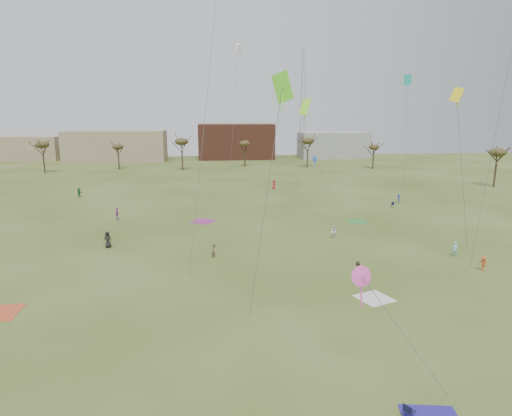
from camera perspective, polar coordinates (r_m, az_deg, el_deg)
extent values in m
plane|color=#3B4F18|center=(35.62, 2.24, -12.87)|extent=(260.00, 260.00, 0.00)
imported|color=#997F61|center=(46.83, -5.61, -5.64)|extent=(0.87, 0.92, 1.49)
imported|color=brown|center=(42.26, 13.43, -7.91)|extent=(1.12, 1.47, 1.55)
imported|color=black|center=(52.57, -19.26, -4.02)|extent=(0.99, 0.69, 1.93)
imported|color=#CD4E26|center=(48.18, 28.17, -6.57)|extent=(1.06, 1.10, 1.51)
imported|color=#82CFDA|center=(51.47, 25.10, -5.03)|extent=(0.70, 0.59, 1.64)
imported|color=purple|center=(65.93, -18.13, -0.75)|extent=(0.55, 1.09, 1.79)
imported|color=silver|center=(54.20, 10.38, -3.18)|extent=(1.00, 0.93, 1.65)
imported|color=#297D34|center=(86.63, -22.61, 1.93)|extent=(1.56, 1.43, 1.73)
imported|color=#B41E38|center=(88.95, 2.41, 3.17)|extent=(1.07, 1.03, 1.86)
imported|color=#214397|center=(78.58, 18.56, 1.19)|extent=(0.80, 1.12, 1.58)
cube|color=white|center=(38.10, 15.56, -11.59)|extent=(3.39, 3.39, 0.03)
cube|color=#9D3082|center=(62.34, -7.08, -1.80)|extent=(4.00, 4.00, 0.03)
cube|color=green|center=(63.54, 13.47, -1.78)|extent=(3.32, 3.32, 0.03)
cube|color=#16173D|center=(25.30, 19.86, -24.19)|extent=(0.70, 0.70, 0.04)
cube|color=#16173D|center=(25.00, 19.62, -24.02)|extent=(0.39, 0.49, 0.44)
cube|color=#131233|center=(74.76, 17.80, 0.41)|extent=(0.71, 0.71, 0.04)
cube|color=#131233|center=(74.92, 17.88, 0.61)|extent=(0.44, 0.45, 0.44)
cube|color=teal|center=(91.51, 19.67, 15.88)|extent=(1.02, 1.02, 2.01)
cube|color=teal|center=(91.46, 19.64, 15.44)|extent=(0.08, 0.08, 1.81)
cylinder|color=#4C4C51|center=(91.68, 19.42, 9.33)|extent=(0.98, 0.32, 20.94)
cube|color=#8AEB27|center=(64.19, 6.58, 13.30)|extent=(1.26, 1.26, 2.47)
cube|color=#8AEB27|center=(64.18, 6.56, 12.53)|extent=(0.08, 0.08, 2.23)
cylinder|color=#4C4C51|center=(63.75, 5.89, 6.40)|extent=(1.50, 1.31, 15.39)
cube|color=white|center=(89.87, -2.44, 20.59)|extent=(0.95, 0.95, 1.63)
cube|color=white|center=(89.74, -2.43, 19.99)|extent=(0.08, 0.08, 2.45)
cylinder|color=#4C4C51|center=(87.01, -3.04, 11.90)|extent=(2.36, 3.80, 27.11)
cone|color=blue|center=(74.88, 7.85, 6.53)|extent=(1.09, 0.08, 1.09)
cube|color=blue|center=(74.96, 7.84, 6.00)|extent=(0.08, 0.08, 1.78)
cylinder|color=#4C4C51|center=(75.87, 9.06, 3.99)|extent=(3.58, 0.28, 6.79)
cylinder|color=#4C4C51|center=(39.81, -6.94, 11.23)|extent=(3.43, 5.94, 27.11)
cube|color=yellow|center=(47.47, 25.31, 13.57)|extent=(0.72, 0.72, 1.41)
cube|color=yellow|center=(47.45, 25.25, 12.98)|extent=(0.08, 0.08, 1.27)
cylinder|color=#4C4C51|center=(48.62, 25.92, 3.84)|extent=(3.02, 0.06, 16.23)
cube|color=#66E027|center=(28.96, 3.56, 15.88)|extent=(0.95, 0.95, 1.87)
cube|color=#66E027|center=(28.93, 3.54, 14.58)|extent=(0.08, 0.08, 1.69)
cylinder|color=#4C4C51|center=(29.34, 1.22, 0.06)|extent=(2.28, 0.18, 16.08)
cylinder|color=#4C4C51|center=(44.62, 29.50, 8.96)|extent=(2.85, 1.07, 25.70)
cone|color=#DE46A8|center=(25.82, 13.97, -8.87)|extent=(1.26, 0.09, 1.26)
cube|color=#DE46A8|center=(26.12, 13.88, -10.51)|extent=(0.08, 0.08, 2.06)
cylinder|color=#4C4C51|center=(25.68, 19.07, -15.57)|extent=(3.42, 4.39, 5.13)
cylinder|color=#3A2B1E|center=(126.06, -26.53, 5.36)|extent=(0.40, 0.40, 5.10)
ellipsoid|color=#473D1E|center=(125.66, -26.75, 7.58)|extent=(3.57, 3.57, 1.87)
cylinder|color=#3A2B1E|center=(126.99, -17.92, 5.92)|extent=(0.40, 0.40, 4.32)
ellipsoid|color=#473D1E|center=(126.63, -18.05, 7.80)|extent=(3.02, 3.02, 1.58)
cylinder|color=#3A2B1E|center=(120.67, -9.85, 6.29)|extent=(0.40, 0.40, 5.40)
ellipsoid|color=#473D1E|center=(120.24, -9.95, 8.76)|extent=(3.78, 3.78, 1.98)
cylinder|color=#3A2B1E|center=(126.95, -1.51, 6.60)|extent=(0.40, 0.40, 4.68)
ellipsoid|color=#473D1E|center=(126.57, -1.52, 8.64)|extent=(3.28, 3.28, 1.72)
cylinder|color=#3A2B1E|center=(125.85, 6.90, 6.60)|extent=(0.40, 0.40, 5.28)
ellipsoid|color=#473D1E|center=(125.44, 6.96, 8.92)|extent=(3.70, 3.70, 1.94)
cylinder|color=#3A2B1E|center=(126.60, 15.42, 6.03)|extent=(0.40, 0.40, 4.20)
ellipsoid|color=#473D1E|center=(126.24, 15.52, 7.86)|extent=(2.94, 2.94, 1.54)
cylinder|color=#3A2B1E|center=(104.43, 29.37, 3.85)|extent=(0.40, 0.40, 5.04)
ellipsoid|color=#473D1E|center=(103.95, 29.66, 6.50)|extent=(3.53, 3.53, 1.85)
cube|color=#937F60|center=(150.20, -18.19, 7.91)|extent=(32.00, 14.00, 10.00)
cube|color=brown|center=(152.42, -2.76, 8.94)|extent=(26.00, 16.00, 12.00)
cube|color=gray|center=(156.79, 10.30, 8.31)|extent=(24.00, 12.00, 9.00)
cube|color=#937F60|center=(165.49, -27.98, 7.10)|extent=(20.00, 12.00, 8.00)
cylinder|color=#9EA3A8|center=(160.92, 6.58, 13.69)|extent=(0.16, 0.16, 38.00)
cylinder|color=#9EA3A8|center=(161.38, 6.03, 13.70)|extent=(0.16, 0.16, 38.00)
cylinder|color=#9EA3A8|center=(159.86, 6.16, 13.71)|extent=(0.16, 0.16, 38.00)
cylinder|color=#9EA3A8|center=(162.50, 6.44, 20.94)|extent=(0.10, 0.10, 3.00)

